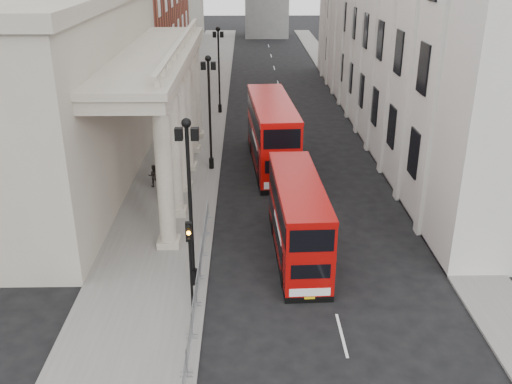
% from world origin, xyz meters
% --- Properties ---
extents(ground, '(260.00, 260.00, 0.00)m').
position_xyz_m(ground, '(0.00, 0.00, 0.00)').
color(ground, black).
rests_on(ground, ground).
extents(sidewalk_west, '(6.00, 140.00, 0.12)m').
position_xyz_m(sidewalk_west, '(-3.00, 30.00, 0.06)').
color(sidewalk_west, slate).
rests_on(sidewalk_west, ground).
extents(sidewalk_east, '(3.00, 140.00, 0.12)m').
position_xyz_m(sidewalk_east, '(13.50, 30.00, 0.06)').
color(sidewalk_east, slate).
rests_on(sidewalk_east, ground).
extents(kerb, '(0.20, 140.00, 0.14)m').
position_xyz_m(kerb, '(-0.05, 30.00, 0.07)').
color(kerb, slate).
rests_on(kerb, ground).
extents(portico_building, '(9.00, 28.00, 12.00)m').
position_xyz_m(portico_building, '(-10.50, 18.00, 6.00)').
color(portico_building, '#A19987').
rests_on(portico_building, ground).
extents(lamp_post_south, '(1.05, 0.44, 8.32)m').
position_xyz_m(lamp_post_south, '(-0.60, 4.00, 4.91)').
color(lamp_post_south, black).
rests_on(lamp_post_south, sidewalk_west).
extents(lamp_post_mid, '(1.05, 0.44, 8.32)m').
position_xyz_m(lamp_post_mid, '(-0.60, 20.00, 4.91)').
color(lamp_post_mid, black).
rests_on(lamp_post_mid, sidewalk_west).
extents(lamp_post_north, '(1.05, 0.44, 8.32)m').
position_xyz_m(lamp_post_north, '(-0.60, 36.00, 4.91)').
color(lamp_post_north, black).
rests_on(lamp_post_north, sidewalk_west).
extents(traffic_light, '(0.28, 0.33, 4.30)m').
position_xyz_m(traffic_light, '(-0.50, 1.98, 3.11)').
color(traffic_light, black).
rests_on(traffic_light, sidewalk_west).
extents(crowd_barriers, '(0.50, 18.75, 1.10)m').
position_xyz_m(crowd_barriers, '(-0.35, 2.23, 0.67)').
color(crowd_barriers, gray).
rests_on(crowd_barriers, sidewalk_west).
extents(bus_near, '(2.68, 9.68, 4.14)m').
position_xyz_m(bus_near, '(4.68, 7.17, 2.17)').
color(bus_near, '#9C0907').
rests_on(bus_near, ground).
extents(bus_far, '(3.56, 11.72, 4.99)m').
position_xyz_m(bus_far, '(3.92, 20.84, 2.61)').
color(bus_far, '#B70A08').
rests_on(bus_far, ground).
extents(pedestrian_a, '(0.67, 0.60, 1.53)m').
position_xyz_m(pedestrian_a, '(-3.14, 17.33, 0.88)').
color(pedestrian_a, black).
rests_on(pedestrian_a, sidewalk_west).
extents(pedestrian_b, '(0.81, 0.67, 1.55)m').
position_xyz_m(pedestrian_b, '(-4.35, 16.53, 0.90)').
color(pedestrian_b, black).
rests_on(pedestrian_b, sidewalk_west).
extents(pedestrian_c, '(0.99, 0.86, 1.72)m').
position_xyz_m(pedestrian_c, '(-3.23, 17.18, 0.98)').
color(pedestrian_c, black).
rests_on(pedestrian_c, sidewalk_west).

